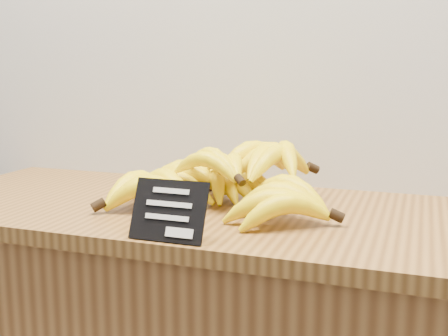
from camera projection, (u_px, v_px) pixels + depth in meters
counter_top at (232, 215)px, 1.14m from camera, size 1.38×0.54×0.03m
chalkboard_sign at (169, 211)px, 0.92m from camera, size 0.13×0.05×0.10m
banana_pile at (227, 180)px, 1.14m from camera, size 0.52×0.38×0.12m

